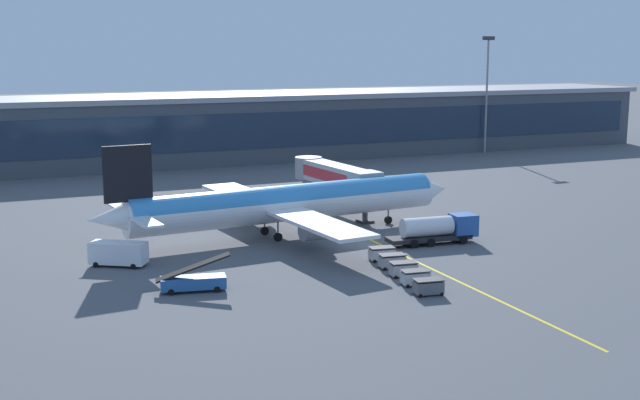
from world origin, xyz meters
name	(u,v)px	position (x,y,z in m)	size (l,w,h in m)	color
ground_plane	(364,244)	(0.00, 0.00, 0.00)	(700.00, 700.00, 0.00)	#515459
apron_lead_in_line	(369,239)	(1.64, 2.00, 0.00)	(0.30, 80.00, 0.01)	yellow
terminal_building	(259,125)	(14.59, 76.97, 6.63)	(180.59, 22.30, 13.22)	#424751
main_airliner	(287,203)	(-6.66, 7.41, 4.05)	(47.42, 37.73, 12.07)	white
jet_bridge	(333,175)	(4.81, 19.16, 5.02)	(5.13, 19.48, 6.74)	#B2B7BC
fuel_tanker	(438,229)	(7.94, -3.16, 1.75)	(10.98, 3.48, 3.25)	#232326
belt_loader	(193,281)	(-23.00, -10.32, 0.99)	(7.02, 3.03, 3.49)	#285B9E
lavatory_truck	(120,253)	(-27.59, 1.63, 1.42)	(6.11, 5.10, 2.50)	white
baggage_cart_0	(428,286)	(-3.58, -20.07, 0.78)	(2.85, 1.97, 1.48)	#595B60
baggage_cart_1	(415,277)	(-3.10, -16.91, 0.78)	(2.85, 1.97, 1.48)	#B2B7BC
baggage_cart_2	(403,269)	(-2.62, -13.74, 0.78)	(2.85, 1.97, 1.48)	gray
baggage_cart_3	(392,261)	(-2.15, -10.58, 0.78)	(2.85, 1.97, 1.48)	gray
baggage_cart_4	(382,253)	(-1.67, -7.42, 0.78)	(2.85, 1.97, 1.48)	#B2B7BC
apron_light_mast_0	(487,86)	(61.97, 65.01, 14.37)	(2.80, 0.50, 24.72)	gray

